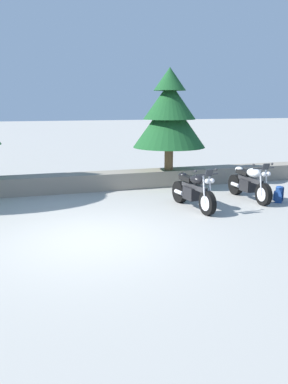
% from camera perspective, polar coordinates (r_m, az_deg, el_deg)
% --- Properties ---
extents(ground_plane, '(120.00, 120.00, 0.00)m').
position_cam_1_polar(ground_plane, '(8.36, -7.89, -6.76)').
color(ground_plane, '#A3A099').
extents(stone_wall, '(36.00, 0.80, 0.55)m').
position_cam_1_polar(stone_wall, '(12.90, -11.33, 1.28)').
color(stone_wall, gray).
rests_on(stone_wall, ground).
extents(motorcycle_black_centre, '(0.70, 2.06, 1.18)m').
position_cam_1_polar(motorcycle_black_centre, '(10.61, 7.16, 0.16)').
color(motorcycle_black_centre, black).
rests_on(motorcycle_black_centre, ground).
extents(motorcycle_white_far_right, '(0.67, 2.06, 1.18)m').
position_cam_1_polar(motorcycle_white_far_right, '(11.92, 15.02, 1.20)').
color(motorcycle_white_far_right, black).
rests_on(motorcycle_white_far_right, ground).
extents(rider_backpack, '(0.35, 0.35, 0.47)m').
position_cam_1_polar(rider_backpack, '(11.92, 18.91, -0.24)').
color(rider_backpack, navy).
rests_on(rider_backpack, ground).
extents(pine_tree_mid_right, '(2.42, 2.42, 3.37)m').
position_cam_1_polar(pine_tree_mid_right, '(13.33, 3.69, 11.16)').
color(pine_tree_mid_right, brown).
rests_on(pine_tree_mid_right, stone_wall).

